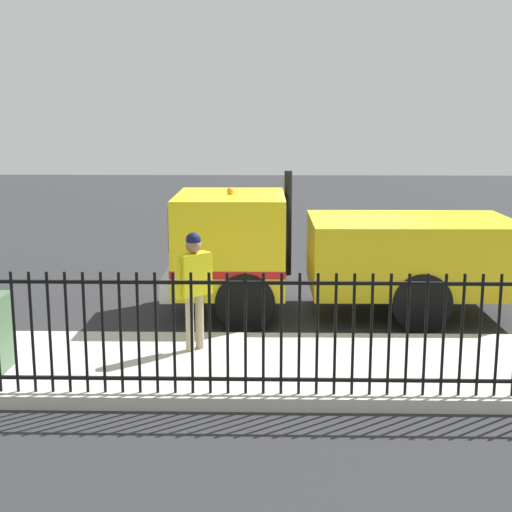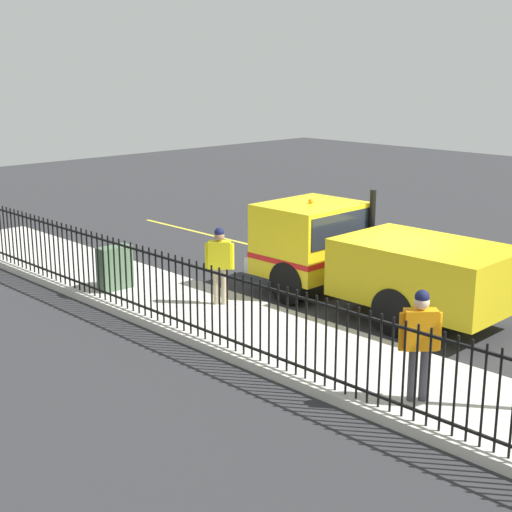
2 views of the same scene
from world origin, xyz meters
name	(u,v)px [view 1 (image 1 of 2)]	position (x,y,z in m)	size (l,w,h in m)	color
ground_plane	(348,309)	(0.00, 0.00, 0.00)	(56.59, 56.59, 0.00)	#2B2B2D
sidewalk_slab	(374,368)	(3.29, 0.00, 0.08)	(2.60, 25.72, 0.17)	beige
lane_marking	(339,284)	(-1.92, 0.00, 0.00)	(0.12, 23.15, 0.01)	yellow
work_truck	(317,247)	(0.33, -0.60, 1.18)	(2.33, 5.93, 2.42)	yellow
worker_standing	(194,279)	(2.80, -2.46, 1.19)	(0.48, 0.49, 1.68)	yellow
iron_fence	(389,334)	(4.42, 0.00, 0.91)	(0.04, 21.90, 1.47)	black
traffic_cone	(210,270)	(-1.55, -2.61, 0.37)	(0.52, 0.52, 0.74)	orange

